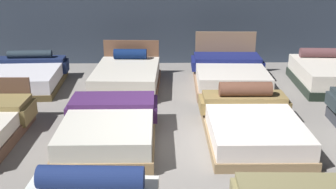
{
  "coord_description": "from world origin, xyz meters",
  "views": [
    {
      "loc": [
        -0.38,
        -5.7,
        2.86
      ],
      "look_at": [
        -0.25,
        0.65,
        0.63
      ],
      "focal_mm": 43.26,
      "sensor_mm": 36.0,
      "label": 1
    }
  ],
  "objects_px": {
    "bed_6": "(252,124)",
    "bed_11": "(332,75)",
    "bed_8": "(24,77)",
    "bed_5": "(109,128)",
    "bed_9": "(127,76)",
    "bed_10": "(229,75)"
  },
  "relations": [
    {
      "from": "bed_6",
      "to": "bed_11",
      "type": "relative_size",
      "value": 1.04
    },
    {
      "from": "bed_8",
      "to": "bed_6",
      "type": "bearing_deg",
      "value": -33.58
    },
    {
      "from": "bed_5",
      "to": "bed_8",
      "type": "relative_size",
      "value": 1.03
    },
    {
      "from": "bed_5",
      "to": "bed_9",
      "type": "relative_size",
      "value": 0.96
    },
    {
      "from": "bed_8",
      "to": "bed_11",
      "type": "xyz_separation_m",
      "value": [
        6.91,
        -0.11,
        0.04
      ]
    },
    {
      "from": "bed_5",
      "to": "bed_11",
      "type": "bearing_deg",
      "value": 30.28
    },
    {
      "from": "bed_8",
      "to": "bed_10",
      "type": "bearing_deg",
      "value": -2.54
    },
    {
      "from": "bed_6",
      "to": "bed_10",
      "type": "distance_m",
      "value": 2.73
    },
    {
      "from": "bed_9",
      "to": "bed_11",
      "type": "relative_size",
      "value": 1.04
    },
    {
      "from": "bed_8",
      "to": "bed_11",
      "type": "relative_size",
      "value": 0.96
    },
    {
      "from": "bed_10",
      "to": "bed_11",
      "type": "xyz_separation_m",
      "value": [
        2.29,
        -0.1,
        0.0
      ]
    },
    {
      "from": "bed_6",
      "to": "bed_9",
      "type": "distance_m",
      "value": 3.5
    },
    {
      "from": "bed_5",
      "to": "bed_6",
      "type": "bearing_deg",
      "value": 2.66
    },
    {
      "from": "bed_5",
      "to": "bed_10",
      "type": "bearing_deg",
      "value": 49.99
    },
    {
      "from": "bed_9",
      "to": "bed_10",
      "type": "distance_m",
      "value": 2.31
    },
    {
      "from": "bed_5",
      "to": "bed_10",
      "type": "distance_m",
      "value": 3.71
    },
    {
      "from": "bed_5",
      "to": "bed_11",
      "type": "relative_size",
      "value": 0.99
    },
    {
      "from": "bed_6",
      "to": "bed_8",
      "type": "bearing_deg",
      "value": 149.39
    },
    {
      "from": "bed_10",
      "to": "bed_11",
      "type": "bearing_deg",
      "value": -0.34
    },
    {
      "from": "bed_8",
      "to": "bed_11",
      "type": "distance_m",
      "value": 6.91
    },
    {
      "from": "bed_5",
      "to": "bed_6",
      "type": "xyz_separation_m",
      "value": [
        2.28,
        0.12,
        -0.01
      ]
    },
    {
      "from": "bed_8",
      "to": "bed_10",
      "type": "height_order",
      "value": "bed_10"
    }
  ]
}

